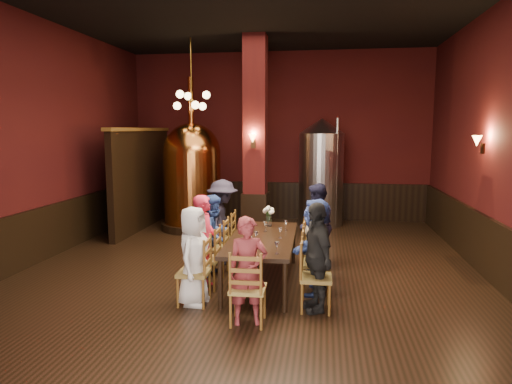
# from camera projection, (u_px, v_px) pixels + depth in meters

# --- Properties ---
(room) EXTENTS (10.00, 10.02, 4.50)m
(room) POSITION_uv_depth(u_px,v_px,m) (248.00, 141.00, 7.49)
(room) COLOR black
(room) RESTS_ON ground
(wainscot_right) EXTENTS (0.08, 9.90, 1.00)m
(wainscot_right) POSITION_uv_depth(u_px,v_px,m) (497.00, 254.00, 7.14)
(wainscot_right) COLOR black
(wainscot_right) RESTS_ON ground
(wainscot_back) EXTENTS (7.90, 0.08, 1.00)m
(wainscot_back) POSITION_uv_depth(u_px,v_px,m) (278.00, 200.00, 12.58)
(wainscot_back) COLOR black
(wainscot_back) RESTS_ON ground
(wainscot_left) EXTENTS (0.08, 9.90, 1.00)m
(wainscot_left) POSITION_uv_depth(u_px,v_px,m) (34.00, 237.00, 8.31)
(wainscot_left) COLOR black
(wainscot_left) RESTS_ON ground
(column) EXTENTS (0.58, 0.58, 4.50)m
(column) POSITION_uv_depth(u_px,v_px,m) (255.00, 138.00, 10.27)
(column) COLOR #420F0E
(column) RESTS_ON ground
(partition) EXTENTS (0.22, 3.50, 2.40)m
(partition) POSITION_uv_depth(u_px,v_px,m) (142.00, 180.00, 11.24)
(partition) COLOR black
(partition) RESTS_ON ground
(pendant_cluster) EXTENTS (0.90, 0.90, 1.70)m
(pendant_cluster) POSITION_uv_depth(u_px,v_px,m) (192.00, 100.00, 10.48)
(pendant_cluster) COLOR #A57226
(pendant_cluster) RESTS_ON room
(sconce_wall) EXTENTS (0.20, 0.20, 0.36)m
(sconce_wall) POSITION_uv_depth(u_px,v_px,m) (483.00, 144.00, 7.70)
(sconce_wall) COLOR black
(sconce_wall) RESTS_ON room
(sconce_column) EXTENTS (0.20, 0.20, 0.36)m
(sconce_column) POSITION_uv_depth(u_px,v_px,m) (253.00, 140.00, 9.99)
(sconce_column) COLOR black
(sconce_column) RESTS_ON column
(dining_table) EXTENTS (1.04, 2.42, 0.75)m
(dining_table) POSITION_uv_depth(u_px,v_px,m) (262.00, 241.00, 7.22)
(dining_table) COLOR black
(dining_table) RESTS_ON ground
(chair_0) EXTENTS (0.47, 0.47, 0.92)m
(chair_0) POSITION_uv_depth(u_px,v_px,m) (194.00, 272.00, 6.38)
(chair_0) COLOR brown
(chair_0) RESTS_ON ground
(person_0) EXTENTS (0.51, 0.72, 1.39)m
(person_0) POSITION_uv_depth(u_px,v_px,m) (193.00, 256.00, 6.35)
(person_0) COLOR white
(person_0) RESTS_ON ground
(chair_1) EXTENTS (0.47, 0.47, 0.92)m
(chair_1) POSITION_uv_depth(u_px,v_px,m) (205.00, 259.00, 7.04)
(chair_1) COLOR brown
(chair_1) RESTS_ON ground
(person_1) EXTENTS (0.38, 0.55, 1.46)m
(person_1) POSITION_uv_depth(u_px,v_px,m) (205.00, 242.00, 7.00)
(person_1) COLOR red
(person_1) RESTS_ON ground
(chair_2) EXTENTS (0.47, 0.47, 0.92)m
(chair_2) POSITION_uv_depth(u_px,v_px,m) (215.00, 248.00, 7.69)
(chair_2) COLOR brown
(chair_2) RESTS_ON ground
(person_2) EXTENTS (0.53, 0.73, 1.36)m
(person_2) POSITION_uv_depth(u_px,v_px,m) (214.00, 235.00, 7.66)
(person_2) COLOR #29438B
(person_2) RESTS_ON ground
(chair_3) EXTENTS (0.47, 0.47, 0.92)m
(chair_3) POSITION_uv_depth(u_px,v_px,m) (223.00, 238.00, 8.35)
(chair_3) COLOR brown
(chair_3) RESTS_ON ground
(person_3) EXTENTS (0.57, 1.00, 1.54)m
(person_3) POSITION_uv_depth(u_px,v_px,m) (222.00, 222.00, 8.30)
(person_3) COLOR #211D2C
(person_3) RESTS_ON ground
(chair_4) EXTENTS (0.47, 0.47, 0.92)m
(chair_4) POSITION_uv_depth(u_px,v_px,m) (316.00, 277.00, 6.16)
(chair_4) COLOR brown
(chair_4) RESTS_ON ground
(person_4) EXTENTS (0.65, 0.95, 1.49)m
(person_4) POSITION_uv_depth(u_px,v_px,m) (316.00, 257.00, 6.12)
(person_4) COLOR black
(person_4) RESTS_ON ground
(chair_5) EXTENTS (0.47, 0.47, 0.92)m
(chair_5) POSITION_uv_depth(u_px,v_px,m) (316.00, 263.00, 6.82)
(chair_5) COLOR brown
(chair_5) RESTS_ON ground
(person_5) EXTENTS (0.66, 1.39, 1.44)m
(person_5) POSITION_uv_depth(u_px,v_px,m) (316.00, 246.00, 6.78)
(person_5) COLOR #2E438C
(person_5) RESTS_ON ground
(chair_6) EXTENTS (0.47, 0.47, 0.92)m
(chair_6) POSITION_uv_depth(u_px,v_px,m) (316.00, 251.00, 7.47)
(chair_6) COLOR brown
(chair_6) RESTS_ON ground
(person_6) EXTENTS (0.56, 0.71, 1.29)m
(person_6) POSITION_uv_depth(u_px,v_px,m) (316.00, 240.00, 7.44)
(person_6) COLOR #BDB6A7
(person_6) RESTS_ON ground
(chair_7) EXTENTS (0.47, 0.47, 0.92)m
(chair_7) POSITION_uv_depth(u_px,v_px,m) (316.00, 241.00, 8.13)
(chair_7) COLOR brown
(chair_7) RESTS_ON ground
(person_7) EXTENTS (0.45, 0.77, 1.50)m
(person_7) POSITION_uv_depth(u_px,v_px,m) (316.00, 225.00, 8.09)
(person_7) COLOR black
(person_7) RESTS_ON ground
(chair_8) EXTENTS (0.47, 0.47, 0.92)m
(chair_8) POSITION_uv_depth(u_px,v_px,m) (248.00, 288.00, 5.73)
(chair_8) COLOR brown
(chair_8) RESTS_ON ground
(person_8) EXTENTS (0.57, 0.44, 1.37)m
(person_8) POSITION_uv_depth(u_px,v_px,m) (248.00, 271.00, 5.70)
(person_8) COLOR maroon
(person_8) RESTS_ON ground
(copper_kettle) EXTENTS (1.79, 1.79, 3.67)m
(copper_kettle) POSITION_uv_depth(u_px,v_px,m) (192.00, 175.00, 11.11)
(copper_kettle) COLOR black
(copper_kettle) RESTS_ON ground
(steel_vessel) EXTENTS (1.40, 1.40, 2.71)m
(steel_vessel) POSITION_uv_depth(u_px,v_px,m) (321.00, 172.00, 11.59)
(steel_vessel) COLOR #B2B2B7
(steel_vessel) RESTS_ON ground
(rose_vase) EXTENTS (0.21, 0.21, 0.36)m
(rose_vase) POSITION_uv_depth(u_px,v_px,m) (269.00, 213.00, 8.00)
(rose_vase) COLOR white
(rose_vase) RESTS_ON dining_table
(wine_glass_0) EXTENTS (0.07, 0.07, 0.17)m
(wine_glass_0) POSITION_uv_depth(u_px,v_px,m) (250.00, 226.00, 7.62)
(wine_glass_0) COLOR white
(wine_glass_0) RESTS_ON dining_table
(wine_glass_1) EXTENTS (0.07, 0.07, 0.17)m
(wine_glass_1) POSITION_uv_depth(u_px,v_px,m) (252.00, 233.00, 7.13)
(wine_glass_1) COLOR white
(wine_glass_1) RESTS_ON dining_table
(wine_glass_2) EXTENTS (0.07, 0.07, 0.17)m
(wine_glass_2) POSITION_uv_depth(u_px,v_px,m) (256.00, 237.00, 6.85)
(wine_glass_2) COLOR white
(wine_glass_2) RESTS_ON dining_table
(wine_glass_3) EXTENTS (0.07, 0.07, 0.17)m
(wine_glass_3) POSITION_uv_depth(u_px,v_px,m) (286.00, 225.00, 7.68)
(wine_glass_3) COLOR white
(wine_glass_3) RESTS_ON dining_table
(wine_glass_4) EXTENTS (0.07, 0.07, 0.17)m
(wine_glass_4) POSITION_uv_depth(u_px,v_px,m) (280.00, 233.00, 7.12)
(wine_glass_4) COLOR white
(wine_glass_4) RESTS_ON dining_table
(wine_glass_5) EXTENTS (0.07, 0.07, 0.17)m
(wine_glass_5) POSITION_uv_depth(u_px,v_px,m) (277.00, 248.00, 6.22)
(wine_glass_5) COLOR white
(wine_glass_5) RESTS_ON dining_table
(wine_glass_6) EXTENTS (0.07, 0.07, 0.17)m
(wine_glass_6) POSITION_uv_depth(u_px,v_px,m) (265.00, 226.00, 7.60)
(wine_glass_6) COLOR white
(wine_glass_6) RESTS_ON dining_table
(wine_glass_7) EXTENTS (0.07, 0.07, 0.17)m
(wine_glass_7) POSITION_uv_depth(u_px,v_px,m) (249.00, 244.00, 6.46)
(wine_glass_7) COLOR white
(wine_glass_7) RESTS_ON dining_table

